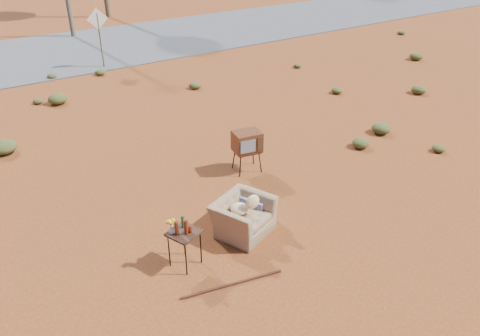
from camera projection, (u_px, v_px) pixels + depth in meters
ground at (258, 248)px, 8.32m from camera, size 140.00×140.00×0.00m
highway at (43, 55)px, 19.17m from camera, size 140.00×7.00×0.04m
armchair at (245, 210)px, 8.62m from camera, size 1.34×1.16×0.90m
tv_unit at (247, 142)px, 10.44m from camera, size 0.68×0.59×0.97m
side_table at (181, 231)px, 7.61m from camera, size 0.60×0.60×0.95m
rusty_bar at (232, 284)px, 7.50m from camera, size 1.70×0.41×0.05m
road_sign at (99, 27)px, 17.01m from camera, size 0.78×0.06×2.19m
scrub_patch at (120, 158)px, 11.04m from camera, size 17.49×8.07×0.33m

